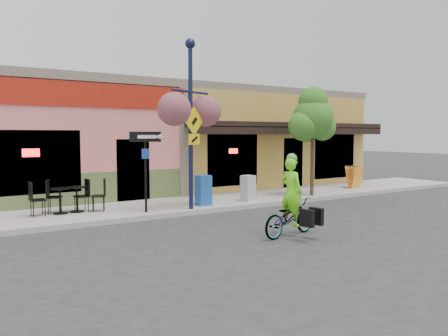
% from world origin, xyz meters
% --- Properties ---
extents(ground, '(90.00, 90.00, 0.00)m').
position_xyz_m(ground, '(0.00, 0.00, 0.00)').
color(ground, '#2D2D30').
rests_on(ground, ground).
extents(sidewalk, '(24.00, 3.00, 0.15)m').
position_xyz_m(sidewalk, '(0.00, 2.00, 0.07)').
color(sidewalk, '#9E9B93').
rests_on(sidewalk, ground).
extents(curb, '(24.00, 0.12, 0.15)m').
position_xyz_m(curb, '(0.00, 0.55, 0.07)').
color(curb, '#A8A59E').
rests_on(curb, ground).
extents(building, '(18.20, 8.20, 4.50)m').
position_xyz_m(building, '(0.00, 7.50, 2.25)').
color(building, '#E87772').
rests_on(building, ground).
extents(bicycle, '(1.84, 0.90, 0.92)m').
position_xyz_m(bicycle, '(-1.55, -3.16, 0.46)').
color(bicycle, maroon).
rests_on(bicycle, ground).
extents(cyclist_rider, '(0.49, 0.66, 1.65)m').
position_xyz_m(cyclist_rider, '(-1.50, -3.16, 0.83)').
color(cyclist_rider, '#72FE1A').
rests_on(cyclist_rider, ground).
extents(lamp_post, '(1.79, 1.20, 5.22)m').
position_xyz_m(lamp_post, '(-2.14, 0.76, 2.76)').
color(lamp_post, '#12193B').
rests_on(lamp_post, sidewalk).
extents(one_way_sign, '(0.93, 0.47, 2.39)m').
position_xyz_m(one_way_sign, '(-3.54, 0.99, 1.35)').
color(one_way_sign, black).
rests_on(one_way_sign, sidewalk).
extents(cafe_set_left, '(1.68, 0.90, 0.99)m').
position_xyz_m(cafe_set_left, '(-5.76, 2.07, 0.64)').
color(cafe_set_left, black).
rests_on(cafe_set_left, sidewalk).
extents(cafe_set_right, '(1.85, 1.37, 1.00)m').
position_xyz_m(cafe_set_right, '(-5.28, 2.11, 0.65)').
color(cafe_set_right, black).
rests_on(cafe_set_right, sidewalk).
extents(newspaper_box_blue, '(0.46, 0.41, 0.98)m').
position_xyz_m(newspaper_box_blue, '(-1.47, 1.17, 0.64)').
color(newspaper_box_blue, '#1B55A3').
rests_on(newspaper_box_blue, sidewalk).
extents(newspaper_box_grey, '(0.47, 0.43, 0.89)m').
position_xyz_m(newspaper_box_grey, '(0.31, 1.14, 0.60)').
color(newspaper_box_grey, '#B2B2B2').
rests_on(newspaper_box_grey, sidewalk).
extents(street_tree, '(1.89, 1.89, 4.15)m').
position_xyz_m(street_tree, '(3.15, 0.93, 2.22)').
color(street_tree, '#3D7A26').
rests_on(street_tree, sidewalk).
extents(sandwich_board, '(0.61, 0.47, 0.96)m').
position_xyz_m(sandwich_board, '(6.36, 1.47, 0.63)').
color(sandwich_board, orange).
rests_on(sandwich_board, sidewalk).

